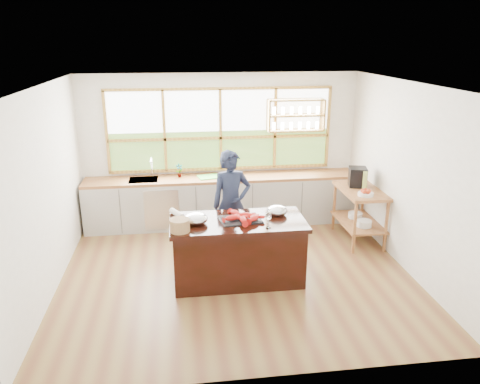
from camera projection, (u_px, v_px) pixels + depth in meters
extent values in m
plane|color=olive|center=(236.00, 272.00, 6.86)|extent=(5.00, 5.00, 0.00)
cube|color=white|center=(221.00, 148.00, 8.55)|extent=(5.00, 0.02, 2.70)
cube|color=white|center=(266.00, 257.00, 4.32)|extent=(5.00, 0.02, 2.70)
cube|color=white|center=(47.00, 192.00, 6.12)|extent=(0.02, 4.50, 2.70)
cube|color=white|center=(407.00, 178.00, 6.75)|extent=(0.02, 4.50, 2.70)
cube|color=silver|center=(236.00, 85.00, 6.01)|extent=(5.00, 4.50, 0.02)
cube|color=#BC9141|center=(221.00, 130.00, 8.41)|extent=(4.05, 0.06, 1.50)
cube|color=white|center=(220.00, 110.00, 8.33)|extent=(3.98, 0.01, 0.75)
cube|color=#315D1F|center=(221.00, 150.00, 8.55)|extent=(3.98, 0.01, 0.70)
cube|color=#BC9141|center=(296.00, 100.00, 8.31)|extent=(1.00, 0.28, 0.03)
cube|color=#BC9141|center=(296.00, 115.00, 8.40)|extent=(1.00, 0.28, 0.03)
cube|color=#BC9141|center=(295.00, 130.00, 8.49)|extent=(1.00, 0.28, 0.03)
cube|color=#BC9141|center=(268.00, 116.00, 8.34)|extent=(0.03, 0.28, 0.55)
cube|color=#BC9141|center=(323.00, 115.00, 8.46)|extent=(0.03, 0.28, 0.55)
cube|color=#B1AFA8|center=(223.00, 202.00, 8.55)|extent=(4.90, 0.62, 0.85)
cube|color=silver|center=(162.00, 210.00, 8.11)|extent=(0.60, 0.01, 0.72)
cube|color=#A16E3B|center=(223.00, 178.00, 8.41)|extent=(4.90, 0.62, 0.05)
cube|color=silver|center=(144.00, 184.00, 8.25)|extent=(0.50, 0.42, 0.16)
cube|color=#A16E3B|center=(386.00, 225.00, 7.40)|extent=(0.04, 0.04, 0.90)
cube|color=#A16E3B|center=(362.00, 204.00, 8.34)|extent=(0.04, 0.04, 0.90)
cube|color=#A16E3B|center=(355.00, 227.00, 7.33)|extent=(0.04, 0.04, 0.90)
cube|color=#A16E3B|center=(334.00, 205.00, 8.28)|extent=(0.04, 0.04, 0.90)
cube|color=#A16E3B|center=(358.00, 222.00, 7.88)|extent=(0.62, 1.10, 0.03)
cube|color=#A16E3B|center=(361.00, 191.00, 7.70)|extent=(0.62, 1.10, 0.05)
cylinder|color=white|center=(364.00, 224.00, 7.62)|extent=(0.24, 0.24, 0.11)
cylinder|color=white|center=(355.00, 216.00, 8.00)|extent=(0.24, 0.24, 0.09)
cube|color=black|center=(238.00, 252.00, 6.54)|extent=(1.77, 0.82, 0.84)
cube|color=black|center=(238.00, 222.00, 6.40)|extent=(1.85, 0.90, 0.06)
imported|color=#181F35|center=(231.00, 204.00, 7.20)|extent=(0.66, 0.49, 1.68)
imported|color=slate|center=(179.00, 170.00, 8.32)|extent=(0.16, 0.13, 0.25)
cube|color=#50C544|center=(209.00, 177.00, 8.37)|extent=(0.46, 0.38, 0.01)
cube|color=black|center=(358.00, 177.00, 7.82)|extent=(0.34, 0.36, 0.32)
cylinder|color=#ABC257|center=(365.00, 181.00, 7.64)|extent=(0.09, 0.09, 0.30)
cylinder|color=white|center=(366.00, 194.00, 7.38)|extent=(0.25, 0.25, 0.05)
sphere|color=#AE2D10|center=(369.00, 191.00, 7.37)|extent=(0.07, 0.07, 0.07)
sphere|color=#AE2D10|center=(366.00, 190.00, 7.41)|extent=(0.07, 0.07, 0.07)
sphere|color=#AE2D10|center=(363.00, 191.00, 7.39)|extent=(0.07, 0.07, 0.07)
sphere|color=#AE2D10|center=(364.00, 192.00, 7.33)|extent=(0.07, 0.07, 0.07)
sphere|color=#AE2D10|center=(368.00, 192.00, 7.32)|extent=(0.07, 0.07, 0.07)
cube|color=black|center=(240.00, 220.00, 6.39)|extent=(0.60, 0.47, 0.02)
ellipsoid|color=red|center=(232.00, 218.00, 6.31)|extent=(0.23, 0.15, 0.08)
ellipsoid|color=red|center=(246.00, 215.00, 6.40)|extent=(0.23, 0.14, 0.08)
ellipsoid|color=red|center=(254.00, 218.00, 6.30)|extent=(0.21, 0.21, 0.08)
ellipsoid|color=red|center=(236.00, 213.00, 6.48)|extent=(0.18, 0.23, 0.08)
ellipsoid|color=red|center=(243.00, 220.00, 6.25)|extent=(0.11, 0.22, 0.08)
ellipsoid|color=silver|center=(196.00, 219.00, 6.26)|extent=(0.32, 0.32, 0.15)
ellipsoid|color=silver|center=(277.00, 211.00, 6.58)|extent=(0.29, 0.29, 0.14)
cylinder|color=silver|center=(268.00, 228.00, 6.13)|extent=(0.06, 0.06, 0.01)
cylinder|color=silver|center=(268.00, 223.00, 6.11)|extent=(0.01, 0.01, 0.13)
ellipsoid|color=silver|center=(268.00, 216.00, 6.08)|extent=(0.08, 0.08, 0.10)
cylinder|color=#9C744B|center=(180.00, 225.00, 6.00)|extent=(0.26, 0.26, 0.17)
cylinder|color=white|center=(177.00, 213.00, 6.53)|extent=(0.21, 0.30, 0.08)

